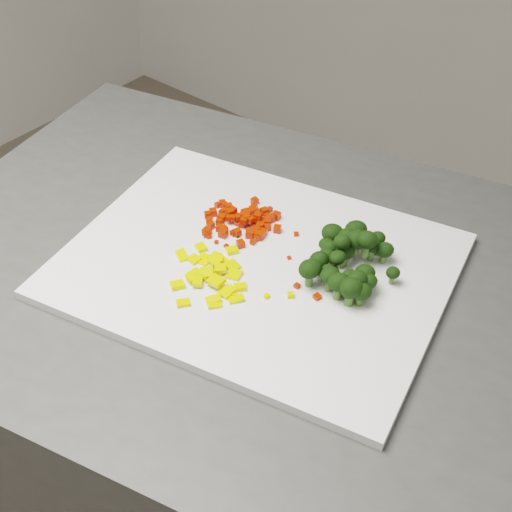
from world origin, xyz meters
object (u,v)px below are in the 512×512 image
Objects in this scene: counter_block at (259,459)px; carrot_pile at (241,216)px; cutting_board at (256,265)px; pepper_pile at (210,272)px; broccoli_pile at (350,253)px.

carrot_pile is (-0.07, 0.05, 0.48)m from counter_block.
carrot_pile is (-0.07, 0.05, 0.02)m from cutting_board.
pepper_pile is at bearing -112.91° from cutting_board.
cutting_board is at bearing -149.49° from broccoli_pile.
cutting_board is at bearing 67.09° from pepper_pile.
cutting_board is at bearing -169.31° from counter_block.
carrot_pile reaches higher than cutting_board.
cutting_board is 4.50× the size of carrot_pile.
pepper_pile reaches higher than counter_block.
carrot_pile is at bearing 110.21° from pepper_pile.
broccoli_pile reaches higher than cutting_board.
counter_block is 0.51m from broccoli_pile.
pepper_pile is at bearing -136.66° from broccoli_pile.
cutting_board is 0.07m from pepper_pile.
broccoli_pile is at bearing 31.37° from counter_block.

